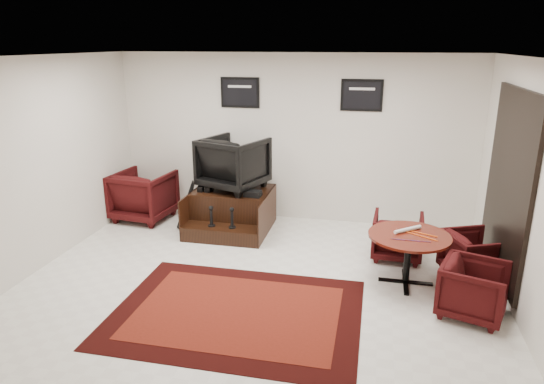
% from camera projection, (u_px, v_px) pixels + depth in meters
% --- Properties ---
extents(ground, '(6.00, 6.00, 0.00)m').
position_uv_depth(ground, '(258.00, 283.00, 6.21)').
color(ground, white).
rests_on(ground, ground).
extents(room_shell, '(6.02, 5.02, 2.81)m').
position_uv_depth(room_shell, '(293.00, 146.00, 5.71)').
color(room_shell, beige).
rests_on(room_shell, ground).
extents(area_rug, '(2.79, 2.09, 0.01)m').
position_uv_depth(area_rug, '(237.00, 312.00, 5.53)').
color(area_rug, black).
rests_on(area_rug, ground).
extents(shine_podium, '(1.26, 1.29, 0.65)m').
position_uv_depth(shine_podium, '(232.00, 211.00, 7.96)').
color(shine_podium, black).
rests_on(shine_podium, ground).
extents(shine_chair, '(1.16, 1.12, 0.94)m').
position_uv_depth(shine_chair, '(233.00, 161.00, 7.85)').
color(shine_chair, black).
rests_on(shine_chair, shine_podium).
extents(shoes_pair, '(0.22, 0.26, 0.09)m').
position_uv_depth(shoes_pair, '(205.00, 188.00, 7.86)').
color(shoes_pair, black).
rests_on(shoes_pair, shine_podium).
extents(polish_kit, '(0.28, 0.20, 0.09)m').
position_uv_depth(polish_kit, '(253.00, 194.00, 7.56)').
color(polish_kit, black).
rests_on(polish_kit, shine_podium).
extents(umbrella_black, '(0.33, 0.12, 0.88)m').
position_uv_depth(umbrella_black, '(186.00, 204.00, 7.86)').
color(umbrella_black, black).
rests_on(umbrella_black, ground).
extents(umbrella_hooked, '(0.30, 0.11, 0.80)m').
position_uv_depth(umbrella_hooked, '(189.00, 201.00, 8.13)').
color(umbrella_hooked, black).
rests_on(umbrella_hooked, ground).
extents(armchair_side, '(1.00, 0.95, 0.93)m').
position_uv_depth(armchair_side, '(144.00, 193.00, 8.34)').
color(armchair_side, black).
rests_on(armchair_side, ground).
extents(meeting_table, '(1.02, 1.02, 0.66)m').
position_uv_depth(meeting_table, '(409.00, 241.00, 6.05)').
color(meeting_table, '#4A150A').
rests_on(meeting_table, ground).
extents(table_chair_back, '(0.72, 0.67, 0.70)m').
position_uv_depth(table_chair_back, '(398.00, 234.00, 6.86)').
color(table_chair_back, black).
rests_on(table_chair_back, ground).
extents(table_chair_window, '(0.82, 0.84, 0.67)m').
position_uv_depth(table_chair_window, '(474.00, 253.00, 6.29)').
color(table_chair_window, black).
rests_on(table_chair_window, ground).
extents(table_chair_corner, '(0.82, 0.84, 0.70)m').
position_uv_depth(table_chair_corner, '(474.00, 287.00, 5.39)').
color(table_chair_corner, black).
rests_on(table_chair_corner, ground).
extents(paper_roll, '(0.35, 0.31, 0.05)m').
position_uv_depth(paper_roll, '(408.00, 229.00, 6.12)').
color(paper_roll, silver).
rests_on(paper_roll, meeting_table).
extents(table_clutter, '(0.56, 0.38, 0.01)m').
position_uv_depth(table_clutter, '(418.00, 236.00, 5.97)').
color(table_clutter, '#F9590D').
rests_on(table_clutter, meeting_table).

